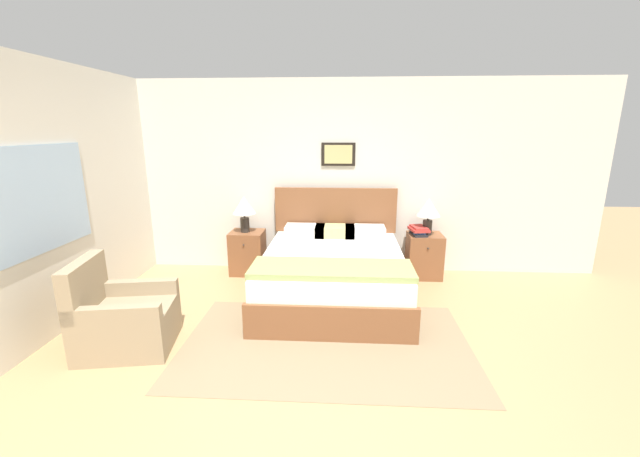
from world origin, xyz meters
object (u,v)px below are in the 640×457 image
(bed, at_px, (333,272))
(table_lamp_by_door, at_px, (428,210))
(nightstand_near_window, at_px, (248,252))
(nightstand_by_door, at_px, (424,256))
(table_lamp_near_window, at_px, (244,207))
(armchair, at_px, (123,319))

(bed, bearing_deg, table_lamp_by_door, 31.56)
(nightstand_near_window, relative_size, nightstand_by_door, 1.00)
(nightstand_near_window, relative_size, table_lamp_near_window, 1.22)
(nightstand_near_window, xyz_separation_m, table_lamp_by_door, (2.42, -0.02, 0.64))
(bed, bearing_deg, armchair, -147.45)
(armchair, bearing_deg, table_lamp_by_door, 112.47)
(armchair, height_order, nightstand_by_door, armchair)
(nightstand_near_window, height_order, nightstand_by_door, same)
(nightstand_near_window, bearing_deg, table_lamp_by_door, -0.38)
(nightstand_by_door, bearing_deg, table_lamp_by_door, -54.40)
(armchair, xyz_separation_m, table_lamp_near_window, (0.66, 1.95, 0.66))
(table_lamp_by_door, bearing_deg, table_lamp_near_window, 180.00)
(armchair, bearing_deg, nightstand_near_window, 151.23)
(armchair, bearing_deg, bed, 112.86)
(nightstand_by_door, bearing_deg, bed, -147.64)
(bed, relative_size, nightstand_near_window, 3.33)
(bed, xyz_separation_m, nightstand_by_door, (1.21, 0.76, -0.02))
(armchair, distance_m, table_lamp_by_door, 3.72)
(armchair, xyz_separation_m, nightstand_near_window, (0.68, 1.97, 0.02))
(armchair, relative_size, table_lamp_near_window, 1.81)
(bed, distance_m, armchair, 2.24)
(table_lamp_by_door, bearing_deg, bed, -148.44)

